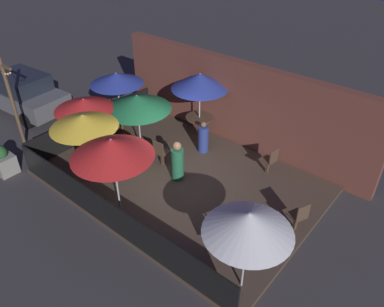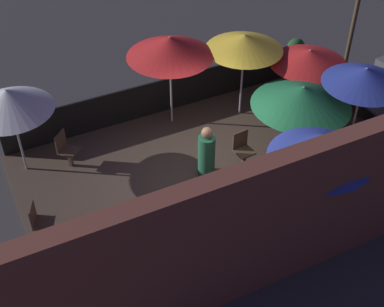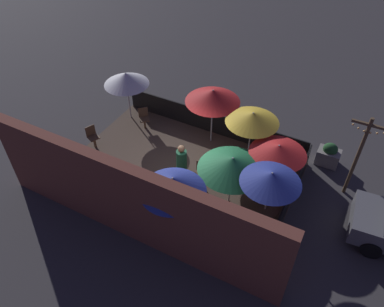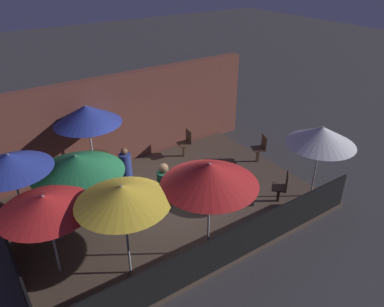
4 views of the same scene
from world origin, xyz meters
name	(u,v)px [view 2 (image 2 of 4)]	position (x,y,z in m)	size (l,w,h in m)	color
ground_plane	(204,178)	(0.00, 0.00, 0.00)	(60.00, 60.00, 0.00)	#383538
patio_deck	(204,176)	(0.00, 0.00, 0.06)	(8.20, 5.59, 0.12)	#47382D
building_wall	(285,219)	(0.00, 3.03, 1.52)	(9.80, 0.36, 3.03)	brown
fence_front	(156,98)	(0.00, -2.75, 0.59)	(8.00, 0.05, 0.95)	black
fence_side_left	(348,112)	(-4.05, 0.00, 0.59)	(0.05, 5.39, 0.95)	black
patio_umbrella_0	(365,76)	(-3.51, 0.78, 2.23)	(1.84, 1.84, 2.31)	#B2B2B7
patio_umbrella_1	(321,147)	(-1.14, 2.38, 2.26)	(1.95, 1.95, 2.41)	#B2B2B7
patio_umbrella_2	(244,42)	(-1.97, -1.76, 2.20)	(1.92, 1.92, 2.28)	#B2B2B7
patio_umbrella_3	(309,57)	(-3.24, -0.83, 1.95)	(1.91, 1.91, 2.02)	#B2B2B7
patio_umbrella_4	(8,100)	(3.63, -2.03, 2.05)	(1.87, 1.87, 2.19)	#B2B2B7
patio_umbrella_5	(170,47)	(-0.20, -2.22, 2.29)	(2.09, 2.09, 2.42)	#B2B2B7
patio_umbrella_6	(302,96)	(-2.16, 0.43, 1.90)	(2.23, 2.23, 2.02)	#B2B2B7
dining_table_0	(351,132)	(-3.51, 0.78, 0.69)	(0.88, 0.88, 0.71)	#4C3828
dining_table_1	(310,206)	(-1.14, 2.38, 0.74)	(0.99, 0.99, 0.77)	#4C3828
patio_chair_0	(160,250)	(1.98, 2.00, 0.63)	(0.45, 0.45, 0.94)	#4C3828
patio_chair_1	(66,149)	(2.70, -1.72, 0.61)	(0.57, 0.57, 0.91)	#4C3828
patio_chair_2	(243,149)	(-0.91, 0.14, 0.64)	(0.44, 0.44, 0.95)	#4C3828
patio_chair_3	(40,221)	(3.80, 0.29, 0.64)	(0.52, 0.52, 0.94)	#4C3828
patron_0	(207,154)	(-0.06, -0.02, 0.71)	(0.52, 0.52, 1.31)	#236642
patron_1	(260,199)	(-0.41, 1.68, 0.62)	(0.45, 0.45, 1.13)	navy
planter_box	(295,55)	(-4.70, -3.20, 0.43)	(0.84, 0.59, 0.97)	gray
light_post	(354,22)	(-5.60, -2.00, 1.85)	(1.10, 0.12, 3.26)	brown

